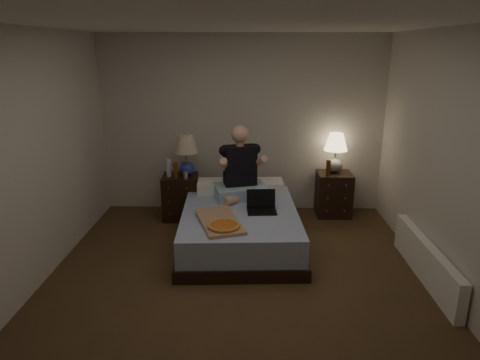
{
  "coord_description": "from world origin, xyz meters",
  "views": [
    {
      "loc": [
        0.11,
        -3.78,
        2.3
      ],
      "look_at": [
        0.0,
        0.9,
        0.85
      ],
      "focal_mm": 32.0,
      "sensor_mm": 36.0,
      "label": 1
    }
  ],
  "objects_px": {
    "bed": "(240,227)",
    "radiator": "(426,262)",
    "lamp_right": "(335,153)",
    "laptop": "(262,202)",
    "pizza_box": "(224,227)",
    "lamp_left": "(186,155)",
    "soda_can": "(185,175)",
    "beer_bottle_right": "(328,168)",
    "water_bottle": "(169,168)",
    "nightstand_left": "(181,197)",
    "beer_bottle_left": "(176,170)",
    "person": "(241,163)",
    "nightstand_right": "(333,194)"
  },
  "relations": [
    {
      "from": "bed",
      "to": "radiator",
      "type": "bearing_deg",
      "value": -24.48
    },
    {
      "from": "lamp_right",
      "to": "radiator",
      "type": "xyz_separation_m",
      "value": [
        0.63,
        -1.84,
        -0.7
      ]
    },
    {
      "from": "laptop",
      "to": "pizza_box",
      "type": "distance_m",
      "value": 0.68
    },
    {
      "from": "lamp_right",
      "to": "lamp_left",
      "type": "bearing_deg",
      "value": -174.59
    },
    {
      "from": "lamp_left",
      "to": "soda_can",
      "type": "xyz_separation_m",
      "value": [
        0.0,
        -0.17,
        -0.23
      ]
    },
    {
      "from": "lamp_right",
      "to": "beer_bottle_right",
      "type": "xyz_separation_m",
      "value": [
        -0.12,
        -0.18,
        -0.17
      ]
    },
    {
      "from": "water_bottle",
      "to": "nightstand_left",
      "type": "bearing_deg",
      "value": 22.86
    },
    {
      "from": "bed",
      "to": "soda_can",
      "type": "distance_m",
      "value": 1.12
    },
    {
      "from": "beer_bottle_right",
      "to": "laptop",
      "type": "height_order",
      "value": "beer_bottle_right"
    },
    {
      "from": "lamp_left",
      "to": "beer_bottle_left",
      "type": "xyz_separation_m",
      "value": [
        -0.13,
        -0.17,
        -0.17
      ]
    },
    {
      "from": "nightstand_left",
      "to": "soda_can",
      "type": "bearing_deg",
      "value": -57.56
    },
    {
      "from": "laptop",
      "to": "pizza_box",
      "type": "xyz_separation_m",
      "value": [
        -0.42,
        -0.53,
        -0.08
      ]
    },
    {
      "from": "lamp_left",
      "to": "beer_bottle_left",
      "type": "relative_size",
      "value": 2.43
    },
    {
      "from": "beer_bottle_right",
      "to": "person",
      "type": "relative_size",
      "value": 0.25
    },
    {
      "from": "lamp_right",
      "to": "person",
      "type": "height_order",
      "value": "person"
    },
    {
      "from": "laptop",
      "to": "nightstand_right",
      "type": "bearing_deg",
      "value": 42.01
    },
    {
      "from": "nightstand_left",
      "to": "lamp_right",
      "type": "height_order",
      "value": "lamp_right"
    },
    {
      "from": "nightstand_left",
      "to": "soda_can",
      "type": "relative_size",
      "value": 6.2
    },
    {
      "from": "nightstand_right",
      "to": "beer_bottle_left",
      "type": "distance_m",
      "value": 2.25
    },
    {
      "from": "nightstand_right",
      "to": "lamp_left",
      "type": "relative_size",
      "value": 1.11
    },
    {
      "from": "lamp_right",
      "to": "soda_can",
      "type": "height_order",
      "value": "lamp_right"
    },
    {
      "from": "beer_bottle_left",
      "to": "lamp_right",
      "type": "bearing_deg",
      "value": 9.46
    },
    {
      "from": "water_bottle",
      "to": "laptop",
      "type": "bearing_deg",
      "value": -34.67
    },
    {
      "from": "soda_can",
      "to": "beer_bottle_right",
      "type": "bearing_deg",
      "value": 5.3
    },
    {
      "from": "nightstand_right",
      "to": "laptop",
      "type": "height_order",
      "value": "laptop"
    },
    {
      "from": "beer_bottle_left",
      "to": "person",
      "type": "distance_m",
      "value": 0.93
    },
    {
      "from": "bed",
      "to": "person",
      "type": "xyz_separation_m",
      "value": [
        0.0,
        0.45,
        0.69
      ]
    },
    {
      "from": "nightstand_left",
      "to": "nightstand_right",
      "type": "bearing_deg",
      "value": 1.62
    },
    {
      "from": "nightstand_right",
      "to": "lamp_right",
      "type": "bearing_deg",
      "value": 93.73
    },
    {
      "from": "water_bottle",
      "to": "beer_bottle_right",
      "type": "xyz_separation_m",
      "value": [
        2.17,
        0.09,
        -0.01
      ]
    },
    {
      "from": "lamp_left",
      "to": "lamp_right",
      "type": "xyz_separation_m",
      "value": [
        2.06,
        0.2,
        -0.0
      ]
    },
    {
      "from": "beer_bottle_left",
      "to": "lamp_left",
      "type": "bearing_deg",
      "value": 52.96
    },
    {
      "from": "beer_bottle_left",
      "to": "nightstand_right",
      "type": "bearing_deg",
      "value": 8.28
    },
    {
      "from": "bed",
      "to": "soda_can",
      "type": "xyz_separation_m",
      "value": [
        -0.75,
        0.71,
        0.44
      ]
    },
    {
      "from": "lamp_left",
      "to": "laptop",
      "type": "distance_m",
      "value": 1.42
    },
    {
      "from": "nightstand_right",
      "to": "soda_can",
      "type": "bearing_deg",
      "value": -171.31
    },
    {
      "from": "lamp_left",
      "to": "person",
      "type": "bearing_deg",
      "value": -29.67
    },
    {
      "from": "person",
      "to": "bed",
      "type": "bearing_deg",
      "value": -105.54
    },
    {
      "from": "bed",
      "to": "person",
      "type": "height_order",
      "value": "person"
    },
    {
      "from": "lamp_left",
      "to": "beer_bottle_right",
      "type": "distance_m",
      "value": 1.94
    },
    {
      "from": "lamp_left",
      "to": "beer_bottle_left",
      "type": "distance_m",
      "value": 0.27
    },
    {
      "from": "bed",
      "to": "beer_bottle_right",
      "type": "relative_size",
      "value": 7.86
    },
    {
      "from": "radiator",
      "to": "lamp_left",
      "type": "bearing_deg",
      "value": 148.45
    },
    {
      "from": "lamp_right",
      "to": "soda_can",
      "type": "distance_m",
      "value": 2.1
    },
    {
      "from": "bed",
      "to": "radiator",
      "type": "distance_m",
      "value": 2.08
    },
    {
      "from": "nightstand_right",
      "to": "radiator",
      "type": "bearing_deg",
      "value": -70.99
    },
    {
      "from": "nightstand_right",
      "to": "laptop",
      "type": "bearing_deg",
      "value": -134.08
    },
    {
      "from": "beer_bottle_right",
      "to": "bed",
      "type": "bearing_deg",
      "value": -143.32
    },
    {
      "from": "nightstand_left",
      "to": "nightstand_right",
      "type": "relative_size",
      "value": 1.0
    },
    {
      "from": "beer_bottle_left",
      "to": "beer_bottle_right",
      "type": "distance_m",
      "value": 2.07
    }
  ]
}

